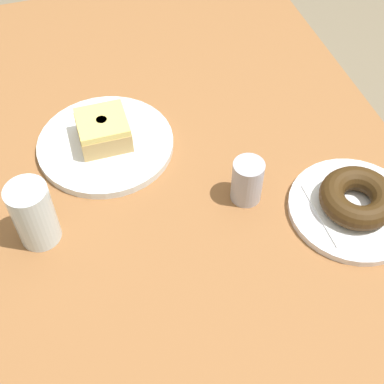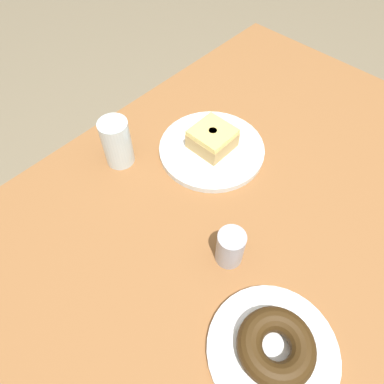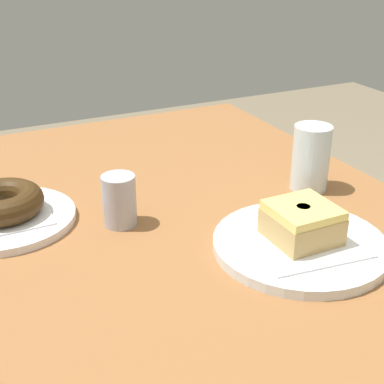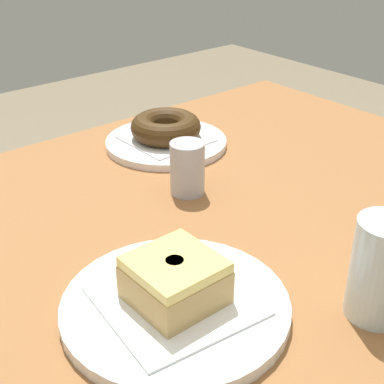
% 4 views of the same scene
% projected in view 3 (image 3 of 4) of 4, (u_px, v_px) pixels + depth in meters
% --- Properties ---
extents(table, '(1.18, 0.77, 0.77)m').
position_uv_depth(table, '(198.00, 286.00, 0.79)').
color(table, '#925D33').
rests_on(table, ground_plane).
extents(plate_chocolate_ring, '(0.21, 0.21, 0.01)m').
position_uv_depth(plate_chocolate_ring, '(6.00, 219.00, 0.82)').
color(plate_chocolate_ring, white).
rests_on(plate_chocolate_ring, table).
extents(napkin_chocolate_ring, '(0.13, 0.13, 0.00)m').
position_uv_depth(napkin_chocolate_ring, '(5.00, 214.00, 0.82)').
color(napkin_chocolate_ring, white).
rests_on(napkin_chocolate_ring, plate_chocolate_ring).
extents(donut_chocolate_ring, '(0.12, 0.12, 0.04)m').
position_uv_depth(donut_chocolate_ring, '(3.00, 202.00, 0.81)').
color(donut_chocolate_ring, '#3A250F').
rests_on(donut_chocolate_ring, napkin_chocolate_ring).
extents(plate_glazed_square, '(0.24, 0.24, 0.01)m').
position_uv_depth(plate_glazed_square, '(300.00, 245.00, 0.75)').
color(plate_glazed_square, white).
rests_on(plate_glazed_square, table).
extents(napkin_glazed_square, '(0.16, 0.16, 0.00)m').
position_uv_depth(napkin_glazed_square, '(300.00, 239.00, 0.75)').
color(napkin_glazed_square, white).
rests_on(napkin_glazed_square, plate_glazed_square).
extents(donut_glazed_square, '(0.09, 0.09, 0.05)m').
position_uv_depth(donut_glazed_square, '(302.00, 222.00, 0.74)').
color(donut_glazed_square, tan).
rests_on(donut_glazed_square, napkin_glazed_square).
extents(water_glass, '(0.06, 0.06, 0.11)m').
position_uv_depth(water_glass, '(311.00, 158.00, 0.91)').
color(water_glass, silver).
rests_on(water_glass, table).
extents(sugar_jar, '(0.05, 0.05, 0.08)m').
position_uv_depth(sugar_jar, '(119.00, 200.00, 0.80)').
color(sugar_jar, '#ADADBA').
rests_on(sugar_jar, table).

